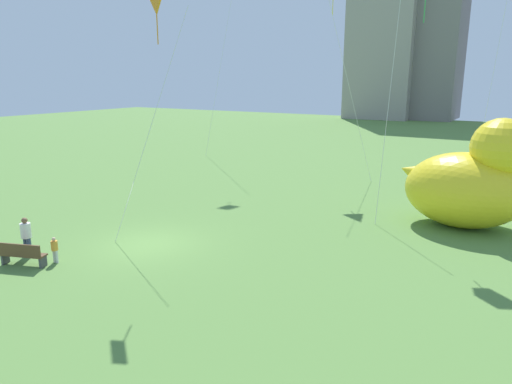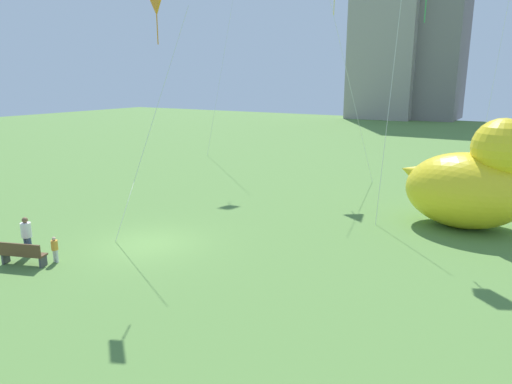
{
  "view_description": "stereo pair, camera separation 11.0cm",
  "coord_description": "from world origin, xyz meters",
  "views": [
    {
      "loc": [
        13.27,
        -13.45,
        6.77
      ],
      "look_at": [
        3.68,
        2.7,
        2.16
      ],
      "focal_mm": 32.53,
      "sensor_mm": 36.0,
      "label": 1
    },
    {
      "loc": [
        13.37,
        -13.4,
        6.77
      ],
      "look_at": [
        3.68,
        2.7,
        2.16
      ],
      "focal_mm": 32.53,
      "sensor_mm": 36.0,
      "label": 2
    }
  ],
  "objects": [
    {
      "name": "ground_plane",
      "position": [
        0.0,
        0.0,
        0.0
      ],
      "size": [
        140.0,
        140.0,
        0.0
      ],
      "primitive_type": "plane",
      "color": "#57813B"
    },
    {
      "name": "person_child",
      "position": [
        -1.6,
        -3.23,
        0.55
      ],
      "size": [
        0.25,
        0.25,
        1.0
      ],
      "color": "silver",
      "rests_on": "ground"
    },
    {
      "name": "person_adult",
      "position": [
        -3.06,
        -3.37,
        0.87
      ],
      "size": [
        0.39,
        0.39,
        1.58
      ],
      "color": "#38476B",
      "rests_on": "ground"
    },
    {
      "name": "park_bench",
      "position": [
        -2.37,
        -4.07,
        0.48
      ],
      "size": [
        1.8,
        1.0,
        0.9
      ],
      "color": "brown",
      "rests_on": "ground"
    },
    {
      "name": "giant_inflatable_duck",
      "position": [
        11.17,
        9.39,
        2.18
      ],
      "size": [
        6.18,
        3.96,
        5.12
      ],
      "color": "yellow",
      "rests_on": "ground"
    },
    {
      "name": "kite_orange",
      "position": [
        0.96,
        0.11,
        9.28
      ],
      "size": [
        3.09,
        3.03,
        10.32
      ],
      "color": "silver",
      "rests_on": "ground"
    }
  ]
}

